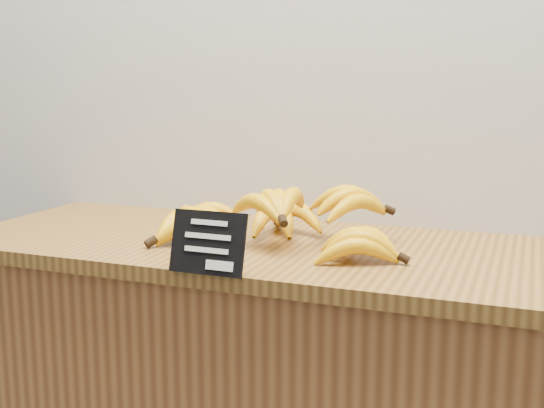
{
  "coord_description": "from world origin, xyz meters",
  "views": [
    {
      "loc": [
        0.61,
        1.44,
        1.26
      ],
      "look_at": [
        0.13,
        2.7,
        1.02
      ],
      "focal_mm": 45.0,
      "sensor_mm": 36.0,
      "label": 1
    }
  ],
  "objects": [
    {
      "name": "chalkboard_sign",
      "position": [
        0.09,
        2.48,
        0.98
      ],
      "size": [
        0.14,
        0.04,
        0.11
      ],
      "primitive_type": "cube",
      "rotation": [
        -0.28,
        0.0,
        0.0
      ],
      "color": "black",
      "rests_on": "counter_top"
    },
    {
      "name": "banana_pile",
      "position": [
        0.11,
        2.74,
        0.98
      ],
      "size": [
        0.58,
        0.36,
        0.12
      ],
      "color": "#E7B309",
      "rests_on": "counter_top"
    },
    {
      "name": "counter_top",
      "position": [
        0.13,
        2.75,
        0.92
      ],
      "size": [
        1.41,
        0.54,
        0.03
      ],
      "primitive_type": "cube",
      "color": "olive",
      "rests_on": "counter"
    }
  ]
}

